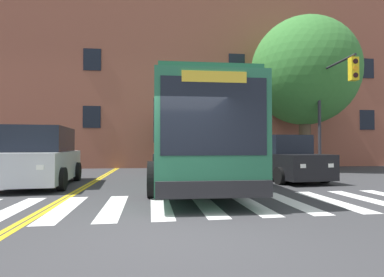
% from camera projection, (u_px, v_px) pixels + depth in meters
% --- Properties ---
extents(ground_plane, '(120.00, 120.00, 0.00)m').
position_uv_depth(ground_plane, '(171.00, 233.00, 5.02)').
color(ground_plane, '#38383A').
extents(crosswalk, '(14.02, 3.43, 0.01)m').
position_uv_depth(crosswalk, '(206.00, 204.00, 7.45)').
color(crosswalk, white).
rests_on(crosswalk, ground).
extents(lane_line_yellow_inner, '(0.12, 36.00, 0.01)m').
position_uv_depth(lane_line_yellow_inner, '(119.00, 166.00, 20.90)').
color(lane_line_yellow_inner, gold).
rests_on(lane_line_yellow_inner, ground).
extents(lane_line_yellow_outer, '(0.12, 36.00, 0.01)m').
position_uv_depth(lane_line_yellow_outer, '(122.00, 166.00, 20.92)').
color(lane_line_yellow_outer, gold).
rests_on(lane_line_yellow_outer, ground).
extents(city_bus, '(3.05, 12.46, 3.31)m').
position_uv_depth(city_bus, '(187.00, 138.00, 12.48)').
color(city_bus, '#28704C').
rests_on(city_bus, ground).
extents(car_silver_near_lane, '(2.57, 4.77, 2.14)m').
position_uv_depth(car_silver_near_lane, '(41.00, 158.00, 10.93)').
color(car_silver_near_lane, '#B7BABF').
rests_on(car_silver_near_lane, ground).
extents(car_black_far_lane, '(2.56, 4.80, 1.90)m').
position_uv_depth(car_black_far_lane, '(282.00, 160.00, 12.90)').
color(car_black_far_lane, black).
rests_on(car_black_far_lane, ground).
extents(car_tan_behind_bus, '(2.43, 4.57, 1.92)m').
position_uv_depth(car_tan_behind_bus, '(174.00, 154.00, 21.38)').
color(car_tan_behind_bus, tan).
rests_on(car_tan_behind_bus, ground).
extents(traffic_light_near_corner, '(0.38, 3.23, 5.81)m').
position_uv_depth(traffic_light_near_corner, '(332.00, 96.00, 14.63)').
color(traffic_light_near_corner, '#28282D').
rests_on(traffic_light_near_corner, ground).
extents(street_tree_curbside_large, '(9.21, 9.17, 9.27)m').
position_uv_depth(street_tree_curbside_large, '(304.00, 72.00, 18.31)').
color(street_tree_curbside_large, brown).
rests_on(street_tree_curbside_large, ground).
extents(building_facade, '(35.48, 7.13, 13.12)m').
position_uv_depth(building_facade, '(165.00, 79.00, 23.10)').
color(building_facade, '#9E5642').
rests_on(building_facade, ground).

